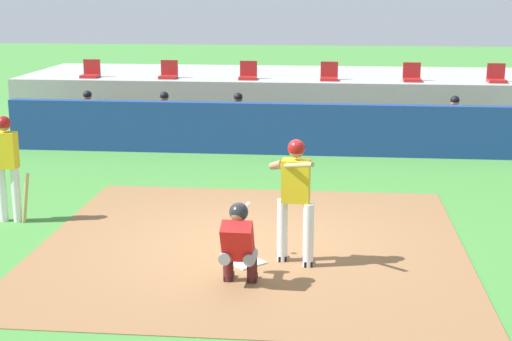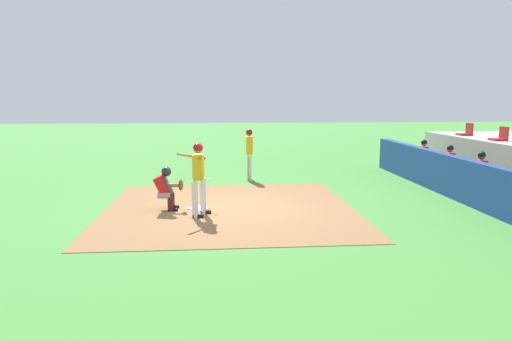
# 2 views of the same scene
# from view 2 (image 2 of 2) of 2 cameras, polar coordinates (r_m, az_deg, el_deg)

# --- Properties ---
(ground_plane) EXTENTS (80.00, 80.00, 0.00)m
(ground_plane) POSITION_cam_2_polar(r_m,az_deg,el_deg) (11.90, -3.37, -4.80)
(ground_plane) COLOR #428438
(dirt_infield) EXTENTS (6.40, 6.40, 0.01)m
(dirt_infield) POSITION_cam_2_polar(r_m,az_deg,el_deg) (11.90, -3.37, -4.77)
(dirt_infield) COLOR olive
(dirt_infield) RESTS_ON ground
(home_plate) EXTENTS (0.62, 0.62, 0.02)m
(home_plate) POSITION_cam_2_polar(r_m,az_deg,el_deg) (11.91, -7.24, -4.74)
(home_plate) COLOR white
(home_plate) RESTS_ON dirt_infield
(batter_at_plate) EXTENTS (0.66, 0.78, 1.80)m
(batter_at_plate) POSITION_cam_2_polar(r_m,az_deg,el_deg) (11.02, -7.21, -0.48)
(batter_at_plate) COLOR silver
(batter_at_plate) RESTS_ON ground
(catcher_crouched) EXTENTS (0.49, 1.47, 1.13)m
(catcher_crouched) POSITION_cam_2_polar(r_m,az_deg,el_deg) (11.85, -11.10, -2.01)
(catcher_crouched) COLOR gray
(catcher_crouched) RESTS_ON ground
(on_deck_batter) EXTENTS (0.58, 0.23, 1.79)m
(on_deck_batter) POSITION_cam_2_polar(r_m,az_deg,el_deg) (15.83, -0.86, 2.46)
(on_deck_batter) COLOR silver
(on_deck_batter) RESTS_ON ground
(dugout_wall) EXTENTS (13.00, 0.30, 1.20)m
(dugout_wall) POSITION_cam_2_polar(r_m,az_deg,el_deg) (13.57, 25.22, -1.34)
(dugout_wall) COLOR navy
(dugout_wall) RESTS_ON ground
(dugout_bench) EXTENTS (11.80, 0.44, 0.45)m
(dugout_bench) POSITION_cam_2_polar(r_m,az_deg,el_deg) (14.16, 28.63, -2.73)
(dugout_bench) COLOR olive
(dugout_bench) RESTS_ON ground
(dugout_player_0) EXTENTS (0.49, 0.70, 1.30)m
(dugout_player_0) POSITION_cam_2_polar(r_m,az_deg,el_deg) (18.27, 19.90, 1.72)
(dugout_player_0) COLOR #939399
(dugout_player_0) RESTS_ON ground
(dugout_player_1) EXTENTS (0.49, 0.70, 1.30)m
(dugout_player_1) POSITION_cam_2_polar(r_m,az_deg,el_deg) (16.53, 22.70, 0.82)
(dugout_player_1) COLOR #939399
(dugout_player_1) RESTS_ON ground
(dugout_player_2) EXTENTS (0.49, 0.70, 1.30)m
(dugout_player_2) POSITION_cam_2_polar(r_m,az_deg,el_deg) (14.93, 25.93, -0.22)
(dugout_player_2) COLOR #939399
(dugout_player_2) RESTS_ON ground
(stadium_seat_0) EXTENTS (0.46, 0.46, 0.48)m
(stadium_seat_0) POSITION_cam_2_polar(r_m,az_deg,el_deg) (19.56, 24.88, 4.41)
(stadium_seat_0) COLOR #A51E1E
(stadium_seat_0) RESTS_ON stands_platform
(stadium_seat_1) EXTENTS (0.46, 0.46, 0.48)m
(stadium_seat_1) POSITION_cam_2_polar(r_m,az_deg,el_deg) (17.71, 28.31, 3.75)
(stadium_seat_1) COLOR #A51E1E
(stadium_seat_1) RESTS_ON stands_platform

